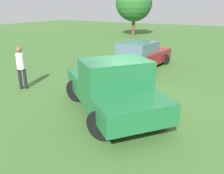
# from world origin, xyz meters

# --- Properties ---
(ground_plane) EXTENTS (80.00, 80.00, 0.00)m
(ground_plane) POSITION_xyz_m (0.00, 0.00, 0.00)
(ground_plane) COLOR #3D662D
(pickup_truck) EXTENTS (4.73, 4.26, 1.84)m
(pickup_truck) POSITION_xyz_m (-0.13, -0.81, 0.96)
(pickup_truck) COLOR black
(pickup_truck) RESTS_ON ground_plane
(sedan_near) EXTENTS (2.44, 4.84, 1.48)m
(sedan_near) POSITION_xyz_m (-2.05, 5.16, 0.69)
(sedan_near) COLOR black
(sedan_near) RESTS_ON ground_plane
(person_bystander) EXTENTS (0.45, 0.45, 1.80)m
(person_bystander) POSITION_xyz_m (-4.70, -0.68, 1.03)
(person_bystander) COLOR black
(person_bystander) RESTS_ON ground_plane
(tree_back_right) EXTENTS (4.25, 4.25, 5.88)m
(tree_back_right) POSITION_xyz_m (-9.49, 19.20, 3.74)
(tree_back_right) COLOR brown
(tree_back_right) RESTS_ON ground_plane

